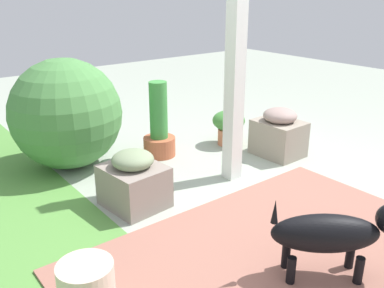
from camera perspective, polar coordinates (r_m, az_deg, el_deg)
ground_plane at (r=3.34m, az=7.38°, el=-7.09°), size 12.00×12.00×0.00m
brick_path at (r=2.61m, az=13.60°, el=-16.05°), size 1.80×2.40×0.02m
porch_pillar at (r=3.34m, az=5.98°, el=12.96°), size 0.12×0.12×2.21m
stone_planter_nearest at (r=4.12m, az=11.67°, el=1.41°), size 0.46×0.38×0.47m
stone_planter_far at (r=3.13m, az=-7.89°, el=-4.99°), size 0.47×0.43×0.44m
round_shrub at (r=3.87m, az=-16.70°, el=3.93°), size 0.98×0.98×0.98m
terracotta_pot_tall at (r=4.02m, az=-4.50°, el=1.97°), size 0.31×0.31×0.73m
terracotta_pot_broad at (r=4.33m, az=4.98°, el=2.63°), size 0.33×0.33×0.36m
dog at (r=2.45m, az=18.81°, el=-11.30°), size 0.56×0.65×0.50m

